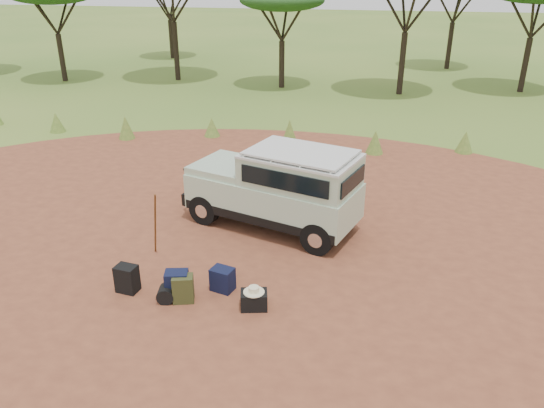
% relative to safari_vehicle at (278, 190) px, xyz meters
% --- Properties ---
extents(ground, '(140.00, 140.00, 0.00)m').
position_rel_safari_vehicle_xyz_m(ground, '(-0.80, -2.31, -0.99)').
color(ground, '#4D7529').
rests_on(ground, ground).
extents(dirt_clearing, '(23.00, 23.00, 0.01)m').
position_rel_safari_vehicle_xyz_m(dirt_clearing, '(-0.80, -2.31, -0.99)').
color(dirt_clearing, brown).
rests_on(dirt_clearing, ground).
extents(grass_fringe, '(36.60, 1.60, 0.90)m').
position_rel_safari_vehicle_xyz_m(grass_fringe, '(-0.69, 6.36, -0.59)').
color(grass_fringe, '#4D7529').
rests_on(grass_fringe, ground).
extents(safari_vehicle, '(4.48, 2.86, 2.05)m').
position_rel_safari_vehicle_xyz_m(safari_vehicle, '(0.00, 0.00, 0.00)').
color(safari_vehicle, '#AFC8AA').
rests_on(safari_vehicle, ground).
extents(walking_staff, '(0.38, 0.48, 1.61)m').
position_rel_safari_vehicle_xyz_m(walking_staff, '(-2.31, -1.95, -0.19)').
color(walking_staff, brown).
rests_on(walking_staff, ground).
extents(backpack_black, '(0.45, 0.36, 0.56)m').
position_rel_safari_vehicle_xyz_m(backpack_black, '(-2.37, -3.33, -0.71)').
color(backpack_black, black).
rests_on(backpack_black, ground).
extents(backpack_navy, '(0.50, 0.40, 0.57)m').
position_rel_safari_vehicle_xyz_m(backpack_navy, '(-1.33, -3.35, -0.70)').
color(backpack_navy, '#101433').
rests_on(backpack_navy, ground).
extents(backpack_olive, '(0.46, 0.38, 0.55)m').
position_rel_safari_vehicle_xyz_m(backpack_olive, '(-1.18, -3.44, -0.72)').
color(backpack_olive, '#3D411E').
rests_on(backpack_olive, ground).
extents(duffel_navy, '(0.50, 0.42, 0.48)m').
position_rel_safari_vehicle_xyz_m(duffel_navy, '(-0.55, -2.93, -0.75)').
color(duffel_navy, '#101433').
rests_on(duffel_navy, ground).
extents(hard_case, '(0.56, 0.45, 0.35)m').
position_rel_safari_vehicle_xyz_m(hard_case, '(0.19, -3.40, -0.82)').
color(hard_case, black).
rests_on(hard_case, ground).
extents(stuff_sack, '(0.38, 0.38, 0.33)m').
position_rel_safari_vehicle_xyz_m(stuff_sack, '(-1.50, -3.51, -0.83)').
color(stuff_sack, black).
rests_on(stuff_sack, ground).
extents(safari_hat, '(0.39, 0.39, 0.12)m').
position_rel_safari_vehicle_xyz_m(safari_hat, '(0.19, -3.40, -0.60)').
color(safari_hat, beige).
rests_on(safari_hat, hard_case).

